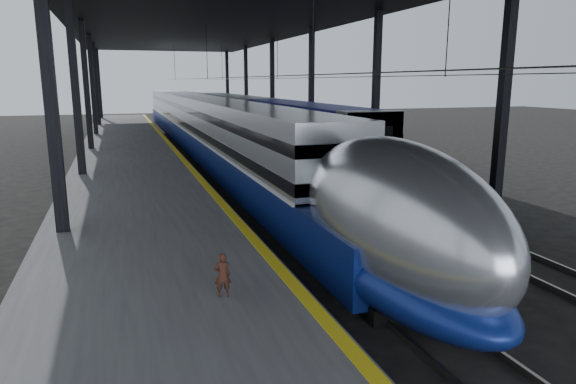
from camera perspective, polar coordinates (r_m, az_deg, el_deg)
name	(u,v)px	position (r m, az deg, el deg)	size (l,w,h in m)	color
ground	(307,305)	(12.72, 2.17, -12.41)	(160.00, 160.00, 0.00)	black
platform	(131,166)	(31.20, -17.07, 2.82)	(6.00, 80.00, 1.00)	#4C4C4F
yellow_strip	(179,155)	(31.30, -12.00, 4.06)	(0.30, 80.00, 0.01)	yellow
rails	(263,166)	(32.42, -2.75, 2.93)	(6.52, 80.00, 0.16)	slate
canopy	(218,14)	(31.63, -7.73, 19.03)	(18.00, 75.00, 9.47)	black
tgv_train	(204,128)	(38.60, -9.28, 7.06)	(2.90, 65.20, 4.16)	silver
second_train	(239,117)	(49.48, -5.43, 8.34)	(2.88, 56.05, 3.97)	navy
child	(223,275)	(10.58, -7.29, -9.14)	(0.34, 0.22, 0.93)	#432116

